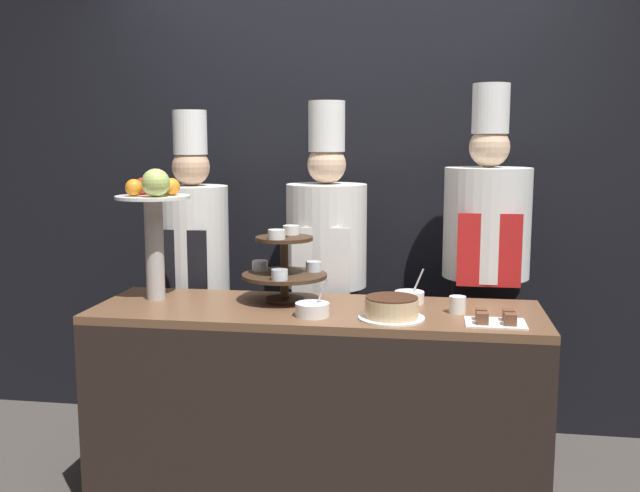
{
  "coord_description": "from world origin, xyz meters",
  "views": [
    {
      "loc": [
        0.47,
        -2.6,
        1.56
      ],
      "look_at": [
        0.0,
        0.4,
        1.11
      ],
      "focal_mm": 40.0,
      "sensor_mm": 36.0,
      "label": 1
    }
  ],
  "objects_px": {
    "fruit_pedestal": "(154,211)",
    "serving_bowl_far": "(409,297)",
    "cup_white": "(457,305)",
    "chef_center_left": "(327,267)",
    "serving_bowl_near": "(312,309)",
    "chef_left": "(193,265)",
    "cake_square_tray": "(496,319)",
    "chef_center_right": "(486,262)",
    "cake_round": "(392,308)",
    "tiered_stand": "(284,266)"
  },
  "relations": [
    {
      "from": "cup_white",
      "to": "chef_left",
      "type": "xyz_separation_m",
      "value": [
        -1.31,
        0.55,
        0.03
      ]
    },
    {
      "from": "cup_white",
      "to": "chef_center_left",
      "type": "relative_size",
      "value": 0.04
    },
    {
      "from": "tiered_stand",
      "to": "serving_bowl_near",
      "type": "height_order",
      "value": "tiered_stand"
    },
    {
      "from": "cake_round",
      "to": "chef_center_left",
      "type": "xyz_separation_m",
      "value": [
        -0.36,
        0.69,
        0.04
      ]
    },
    {
      "from": "fruit_pedestal",
      "to": "chef_center_left",
      "type": "relative_size",
      "value": 0.33
    },
    {
      "from": "cake_square_tray",
      "to": "chef_center_right",
      "type": "xyz_separation_m",
      "value": [
        0.01,
        0.7,
        0.11
      ]
    },
    {
      "from": "chef_center_right",
      "to": "chef_center_left",
      "type": "bearing_deg",
      "value": 180.0
    },
    {
      "from": "serving_bowl_near",
      "to": "chef_center_left",
      "type": "height_order",
      "value": "chef_center_left"
    },
    {
      "from": "tiered_stand",
      "to": "cake_square_tray",
      "type": "bearing_deg",
      "value": -16.13
    },
    {
      "from": "tiered_stand",
      "to": "serving_bowl_near",
      "type": "distance_m",
      "value": 0.32
    },
    {
      "from": "fruit_pedestal",
      "to": "serving_bowl_far",
      "type": "distance_m",
      "value": 1.17
    },
    {
      "from": "serving_bowl_near",
      "to": "chef_left",
      "type": "height_order",
      "value": "chef_left"
    },
    {
      "from": "cup_white",
      "to": "cake_square_tray",
      "type": "xyz_separation_m",
      "value": [
        0.14,
        -0.15,
        -0.02
      ]
    },
    {
      "from": "chef_left",
      "to": "chef_center_right",
      "type": "distance_m",
      "value": 1.46
    },
    {
      "from": "cup_white",
      "to": "serving_bowl_far",
      "type": "distance_m",
      "value": 0.25
    },
    {
      "from": "serving_bowl_far",
      "to": "chef_center_left",
      "type": "distance_m",
      "value": 0.58
    },
    {
      "from": "tiered_stand",
      "to": "cup_white",
      "type": "xyz_separation_m",
      "value": [
        0.74,
        -0.1,
        -0.12
      ]
    },
    {
      "from": "cake_square_tray",
      "to": "chef_center_left",
      "type": "relative_size",
      "value": 0.13
    },
    {
      "from": "cake_round",
      "to": "serving_bowl_far",
      "type": "relative_size",
      "value": 1.72
    },
    {
      "from": "cake_round",
      "to": "serving_bowl_near",
      "type": "height_order",
      "value": "serving_bowl_near"
    },
    {
      "from": "cup_white",
      "to": "serving_bowl_near",
      "type": "relative_size",
      "value": 0.45
    },
    {
      "from": "chef_center_left",
      "to": "chef_center_right",
      "type": "bearing_deg",
      "value": -0.0
    },
    {
      "from": "serving_bowl_near",
      "to": "serving_bowl_far",
      "type": "distance_m",
      "value": 0.48
    },
    {
      "from": "fruit_pedestal",
      "to": "cake_square_tray",
      "type": "relative_size",
      "value": 2.53
    },
    {
      "from": "fruit_pedestal",
      "to": "chef_center_left",
      "type": "height_order",
      "value": "chef_center_left"
    },
    {
      "from": "tiered_stand",
      "to": "chef_left",
      "type": "relative_size",
      "value": 0.22
    },
    {
      "from": "serving_bowl_near",
      "to": "chef_center_left",
      "type": "xyz_separation_m",
      "value": [
        -0.05,
        0.69,
        0.05
      ]
    },
    {
      "from": "cake_round",
      "to": "chef_center_right",
      "type": "distance_m",
      "value": 0.81
    },
    {
      "from": "fruit_pedestal",
      "to": "chef_center_right",
      "type": "relative_size",
      "value": 0.32
    },
    {
      "from": "fruit_pedestal",
      "to": "chef_center_right",
      "type": "bearing_deg",
      "value": 18.99
    },
    {
      "from": "cake_round",
      "to": "serving_bowl_near",
      "type": "distance_m",
      "value": 0.32
    },
    {
      "from": "tiered_stand",
      "to": "serving_bowl_far",
      "type": "distance_m",
      "value": 0.56
    },
    {
      "from": "cake_square_tray",
      "to": "serving_bowl_near",
      "type": "xyz_separation_m",
      "value": [
        -0.72,
        0.01,
        0.01
      ]
    },
    {
      "from": "fruit_pedestal",
      "to": "chef_center_left",
      "type": "distance_m",
      "value": 0.91
    },
    {
      "from": "tiered_stand",
      "to": "fruit_pedestal",
      "type": "bearing_deg",
      "value": -174.64
    },
    {
      "from": "cake_square_tray",
      "to": "serving_bowl_near",
      "type": "relative_size",
      "value": 1.48
    },
    {
      "from": "chef_left",
      "to": "chef_center_left",
      "type": "xyz_separation_m",
      "value": [
        0.69,
        0.0,
        0.01
      ]
    },
    {
      "from": "tiered_stand",
      "to": "cake_round",
      "type": "bearing_deg",
      "value": -26.62
    },
    {
      "from": "cup_white",
      "to": "serving_bowl_near",
      "type": "height_order",
      "value": "serving_bowl_near"
    },
    {
      "from": "cake_round",
      "to": "chef_center_left",
      "type": "relative_size",
      "value": 0.15
    },
    {
      "from": "cup_white",
      "to": "chef_left",
      "type": "height_order",
      "value": "chef_left"
    },
    {
      "from": "serving_bowl_far",
      "to": "cup_white",
      "type": "bearing_deg",
      "value": -37.95
    },
    {
      "from": "chef_center_left",
      "to": "cake_square_tray",
      "type": "bearing_deg",
      "value": -42.69
    },
    {
      "from": "cake_round",
      "to": "cup_white",
      "type": "bearing_deg",
      "value": 27.9
    },
    {
      "from": "chef_center_right",
      "to": "cake_square_tray",
      "type": "bearing_deg",
      "value": -90.72
    },
    {
      "from": "cake_round",
      "to": "chef_center_left",
      "type": "distance_m",
      "value": 0.78
    },
    {
      "from": "serving_bowl_near",
      "to": "chef_center_right",
      "type": "relative_size",
      "value": 0.09
    },
    {
      "from": "cake_square_tray",
      "to": "chef_center_right",
      "type": "height_order",
      "value": "chef_center_right"
    },
    {
      "from": "serving_bowl_near",
      "to": "tiered_stand",
      "type": "bearing_deg",
      "value": 123.9
    },
    {
      "from": "tiered_stand",
      "to": "fruit_pedestal",
      "type": "xyz_separation_m",
      "value": [
        -0.57,
        -0.05,
        0.24
      ]
    }
  ]
}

